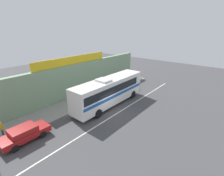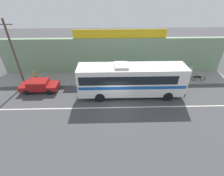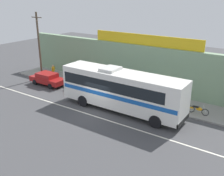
{
  "view_description": "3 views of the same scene",
  "coord_description": "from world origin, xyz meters",
  "px_view_note": "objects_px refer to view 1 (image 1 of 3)",
  "views": [
    {
      "loc": [
        -13.6,
        -11.51,
        9.78
      ],
      "look_at": [
        3.41,
        2.4,
        1.64
      ],
      "focal_mm": 26.76,
      "sensor_mm": 36.0,
      "label": 1
    },
    {
      "loc": [
        -0.76,
        -13.5,
        10.62
      ],
      "look_at": [
        -0.36,
        1.11,
        1.16
      ],
      "focal_mm": 25.73,
      "sensor_mm": 36.0,
      "label": 2
    },
    {
      "loc": [
        12.96,
        -16.56,
        9.94
      ],
      "look_at": [
        0.62,
        1.65,
        1.84
      ],
      "focal_mm": 41.96,
      "sensor_mm": 36.0,
      "label": 3
    }
  ],
  "objects_px": {
    "motorcycle_blue": "(130,80)",
    "intercity_bus": "(109,90)",
    "pedestrian_far_left": "(1,128)",
    "parked_car": "(24,133)",
    "pedestrian_far_right": "(82,97)",
    "motorcycle_black": "(119,85)",
    "motorcycle_red": "(112,88)",
    "pedestrian_by_curb": "(123,77)"
  },
  "relations": [
    {
      "from": "intercity_bus",
      "to": "parked_car",
      "type": "relative_size",
      "value": 2.68
    },
    {
      "from": "intercity_bus",
      "to": "motorcycle_blue",
      "type": "bearing_deg",
      "value": 16.57
    },
    {
      "from": "intercity_bus",
      "to": "motorcycle_black",
      "type": "xyz_separation_m",
      "value": [
        6.0,
        2.81,
        -1.5
      ]
    },
    {
      "from": "pedestrian_far_left",
      "to": "motorcycle_red",
      "type": "bearing_deg",
      "value": -1.71
    },
    {
      "from": "parked_car",
      "to": "motorcycle_black",
      "type": "bearing_deg",
      "value": 5.81
    },
    {
      "from": "motorcycle_blue",
      "to": "pedestrian_far_left",
      "type": "distance_m",
      "value": 20.75
    },
    {
      "from": "intercity_bus",
      "to": "pedestrian_far_left",
      "type": "height_order",
      "value": "intercity_bus"
    },
    {
      "from": "intercity_bus",
      "to": "motorcycle_black",
      "type": "bearing_deg",
      "value": 25.12
    },
    {
      "from": "motorcycle_blue",
      "to": "intercity_bus",
      "type": "bearing_deg",
      "value": -163.43
    },
    {
      "from": "intercity_bus",
      "to": "motorcycle_red",
      "type": "bearing_deg",
      "value": 34.13
    },
    {
      "from": "motorcycle_red",
      "to": "pedestrian_by_curb",
      "type": "distance_m",
      "value": 4.8
    },
    {
      "from": "parked_car",
      "to": "pedestrian_far_right",
      "type": "height_order",
      "value": "pedestrian_far_right"
    },
    {
      "from": "parked_car",
      "to": "motorcycle_blue",
      "type": "height_order",
      "value": "parked_car"
    },
    {
      "from": "intercity_bus",
      "to": "motorcycle_red",
      "type": "distance_m",
      "value": 4.98
    },
    {
      "from": "pedestrian_far_left",
      "to": "pedestrian_far_right",
      "type": "xyz_separation_m",
      "value": [
        9.46,
        -0.14,
        0.02
      ]
    },
    {
      "from": "intercity_bus",
      "to": "pedestrian_by_curb",
      "type": "bearing_deg",
      "value": 24.35
    },
    {
      "from": "motorcycle_black",
      "to": "pedestrian_far_right",
      "type": "bearing_deg",
      "value": 178.78
    },
    {
      "from": "motorcycle_red",
      "to": "pedestrian_by_curb",
      "type": "relative_size",
      "value": 1.23
    },
    {
      "from": "motorcycle_black",
      "to": "motorcycle_red",
      "type": "relative_size",
      "value": 0.94
    },
    {
      "from": "pedestrian_by_curb",
      "to": "motorcycle_black",
      "type": "bearing_deg",
      "value": -157.5
    },
    {
      "from": "pedestrian_by_curb",
      "to": "pedestrian_far_right",
      "type": "distance_m",
      "value": 10.71
    },
    {
      "from": "intercity_bus",
      "to": "motorcycle_black",
      "type": "distance_m",
      "value": 6.8
    },
    {
      "from": "pedestrian_by_curb",
      "to": "pedestrian_far_right",
      "type": "xyz_separation_m",
      "value": [
        -10.68,
        -0.88,
        0.02
      ]
    },
    {
      "from": "parked_car",
      "to": "motorcycle_red",
      "type": "bearing_deg",
      "value": 6.06
    },
    {
      "from": "parked_car",
      "to": "pedestrian_far_left",
      "type": "height_order",
      "value": "pedestrian_far_left"
    },
    {
      "from": "intercity_bus",
      "to": "motorcycle_red",
      "type": "relative_size",
      "value": 5.87
    },
    {
      "from": "motorcycle_black",
      "to": "parked_car",
      "type": "bearing_deg",
      "value": -174.19
    },
    {
      "from": "motorcycle_red",
      "to": "pedestrian_by_curb",
      "type": "xyz_separation_m",
      "value": [
        4.62,
        1.2,
        0.49
      ]
    },
    {
      "from": "intercity_bus",
      "to": "motorcycle_black",
      "type": "height_order",
      "value": "intercity_bus"
    },
    {
      "from": "motorcycle_black",
      "to": "pedestrian_far_right",
      "type": "relative_size",
      "value": 1.13
    },
    {
      "from": "parked_car",
      "to": "motorcycle_red",
      "type": "height_order",
      "value": "parked_car"
    },
    {
      "from": "motorcycle_black",
      "to": "pedestrian_far_left",
      "type": "xyz_separation_m",
      "value": [
        -17.58,
        0.31,
        0.49
      ]
    },
    {
      "from": "motorcycle_black",
      "to": "pedestrian_by_curb",
      "type": "xyz_separation_m",
      "value": [
        2.55,
        1.06,
        0.49
      ]
    },
    {
      "from": "parked_car",
      "to": "intercity_bus",
      "type": "bearing_deg",
      "value": -6.2
    },
    {
      "from": "intercity_bus",
      "to": "parked_car",
      "type": "bearing_deg",
      "value": 173.8
    },
    {
      "from": "pedestrian_far_left",
      "to": "pedestrian_far_right",
      "type": "distance_m",
      "value": 9.46
    },
    {
      "from": "intercity_bus",
      "to": "motorcycle_blue",
      "type": "relative_size",
      "value": 6.22
    },
    {
      "from": "parked_car",
      "to": "pedestrian_by_curb",
      "type": "height_order",
      "value": "pedestrian_by_curb"
    },
    {
      "from": "motorcycle_black",
      "to": "motorcycle_red",
      "type": "xyz_separation_m",
      "value": [
        -2.07,
        -0.15,
        0.0
      ]
    },
    {
      "from": "motorcycle_blue",
      "to": "pedestrian_far_right",
      "type": "relative_size",
      "value": 1.13
    },
    {
      "from": "motorcycle_black",
      "to": "pedestrian_by_curb",
      "type": "bearing_deg",
      "value": 22.5
    },
    {
      "from": "pedestrian_by_curb",
      "to": "pedestrian_far_left",
      "type": "bearing_deg",
      "value": -177.89
    }
  ]
}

